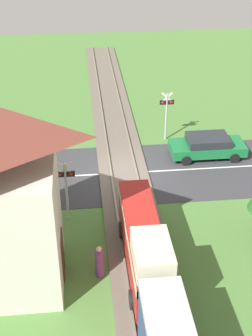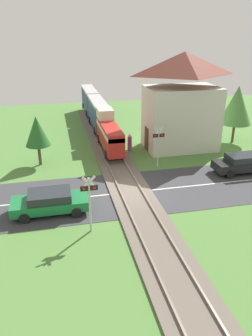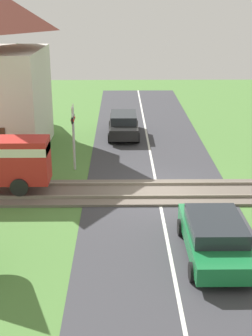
{
  "view_description": "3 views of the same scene",
  "coord_description": "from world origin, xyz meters",
  "px_view_note": "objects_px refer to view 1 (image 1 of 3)",
  "views": [
    {
      "loc": [
        2.24,
        22.62,
        14.14
      ],
      "look_at": [
        0.0,
        1.4,
        1.2
      ],
      "focal_mm": 50.0,
      "sensor_mm": 36.0,
      "label": 1
    },
    {
      "loc": [
        -4.55,
        -18.94,
        10.06
      ],
      "look_at": [
        0.0,
        1.4,
        1.2
      ],
      "focal_mm": 35.0,
      "sensor_mm": 36.0,
      "label": 2
    },
    {
      "loc": [
        -18.76,
        1.63,
        8.06
      ],
      "look_at": [
        0.0,
        1.4,
        1.2
      ],
      "focal_mm": 50.0,
      "sensor_mm": 36.0,
      "label": 3
    }
  ],
  "objects_px": {
    "crossing_signal_west_approach": "(167,110)",
    "pedestrian_by_station": "(100,262)",
    "crossing_signal_east_approach": "(66,183)",
    "car_near_crossing": "(207,146)"
  },
  "relations": [
    {
      "from": "crossing_signal_east_approach",
      "to": "pedestrian_by_station",
      "type": "relative_size",
      "value": 2.12
    },
    {
      "from": "car_near_crossing",
      "to": "crossing_signal_east_approach",
      "type": "bearing_deg",
      "value": 32.69
    },
    {
      "from": "car_near_crossing",
      "to": "crossing_signal_west_approach",
      "type": "bearing_deg",
      "value": -49.7
    },
    {
      "from": "car_near_crossing",
      "to": "pedestrian_by_station",
      "type": "bearing_deg",
      "value": 53.36
    },
    {
      "from": "pedestrian_by_station",
      "to": "car_near_crossing",
      "type": "bearing_deg",
      "value": -126.64
    },
    {
      "from": "crossing_signal_west_approach",
      "to": "pedestrian_by_station",
      "type": "relative_size",
      "value": 2.12
    },
    {
      "from": "crossing_signal_west_approach",
      "to": "pedestrian_by_station",
      "type": "xyz_separation_m",
      "value": [
        4.93,
        11.91,
        -1.38
      ]
    },
    {
      "from": "crossing_signal_west_approach",
      "to": "pedestrian_by_station",
      "type": "height_order",
      "value": "crossing_signal_west_approach"
    },
    {
      "from": "crossing_signal_west_approach",
      "to": "crossing_signal_east_approach",
      "type": "xyz_separation_m",
      "value": [
        6.24,
        7.82,
        0.0
      ]
    },
    {
      "from": "crossing_signal_east_approach",
      "to": "crossing_signal_west_approach",
      "type": "bearing_deg",
      "value": -128.6
    }
  ]
}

